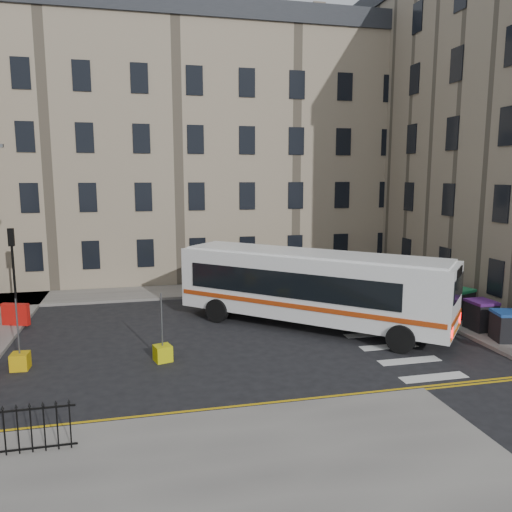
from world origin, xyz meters
name	(u,v)px	position (x,y,z in m)	size (l,w,h in m)	color
ground	(276,333)	(0.00, 0.00, 0.00)	(120.00, 120.00, 0.00)	black
pavement_north	(137,294)	(-6.00, 8.60, 0.07)	(36.00, 3.20, 0.15)	slate
pavement_east	(412,298)	(9.00, 4.00, 0.07)	(2.40, 26.00, 0.15)	slate
pavement_sw	(85,492)	(-7.00, -10.00, 0.07)	(20.00, 6.00, 0.15)	slate
terrace_north	(118,149)	(-7.00, 15.50, 8.62)	(38.30, 10.80, 17.20)	gray
traffic_light_nw	(12,256)	(-12.00, 6.50, 2.87)	(0.28, 0.22, 4.10)	black
bus	(311,285)	(1.76, 0.45, 1.95)	(11.08, 10.37, 3.38)	white
wheelie_bin_a	(506,326)	(8.82, -3.54, 0.77)	(1.19, 1.30, 1.22)	black
wheelie_bin_b	(481,315)	(8.80, -2.01, 0.81)	(1.05, 1.20, 1.30)	black
wheelie_bin_c	(458,302)	(9.10, 0.09, 0.84)	(1.45, 1.54, 1.37)	black
wheelie_bin_d	(429,292)	(8.81, 2.09, 0.87)	(1.48, 1.58, 1.43)	black
wheelie_bin_e	(418,288)	(8.87, 3.21, 0.83)	(1.20, 1.34, 1.35)	black
bollard_yellow	(20,361)	(-10.00, -2.01, 0.30)	(0.60, 0.60, 0.60)	#CA9B0B
bollard_chevron	(163,353)	(-5.00, -2.33, 0.30)	(0.60, 0.60, 0.60)	#C0BE0B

